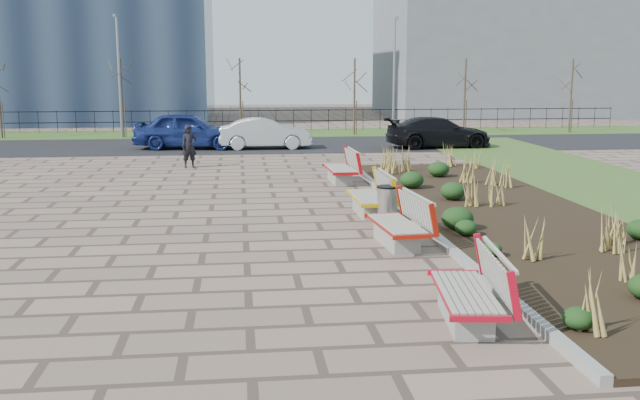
{
  "coord_description": "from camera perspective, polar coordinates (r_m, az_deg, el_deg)",
  "views": [
    {
      "loc": [
        -0.09,
        -11.01,
        3.51
      ],
      "look_at": [
        1.5,
        3.0,
        0.9
      ],
      "focal_mm": 40.0,
      "sensor_mm": 36.0,
      "label": 1
    }
  ],
  "objects": [
    {
      "name": "bench_b",
      "position": [
        14.33,
        6.14,
        -1.71
      ],
      "size": [
        1.07,
        2.17,
        1.0
      ],
      "primitive_type": null,
      "rotation": [
        0.0,
        0.0,
        0.08
      ],
      "color": "#AA1A0B",
      "rests_on": "ground"
    },
    {
      "name": "lamp_west",
      "position": [
        37.49,
        -15.76,
        9.38
      ],
      "size": [
        0.24,
        0.6,
        6.0
      ],
      "primitive_type": null,
      "color": "gray",
      "rests_on": "grass_verge_far"
    },
    {
      "name": "ground",
      "position": [
        11.56,
        -5.76,
        -7.25
      ],
      "size": [
        120.0,
        120.0,
        0.0
      ],
      "primitive_type": "plane",
      "color": "#7C6355",
      "rests_on": "ground"
    },
    {
      "name": "railing_fence",
      "position": [
        40.62,
        -6.37,
        6.37
      ],
      "size": [
        44.0,
        0.1,
        1.2
      ],
      "primitive_type": null,
      "color": "black",
      "rests_on": "grass_verge_far"
    },
    {
      "name": "tree_f",
      "position": [
        41.68,
        19.44,
        7.87
      ],
      "size": [
        1.4,
        1.4,
        4.0
      ],
      "primitive_type": null,
      "color": "#4C3D2D",
      "rests_on": "grass_verge_far"
    },
    {
      "name": "tree_d",
      "position": [
        38.03,
        2.77,
        8.25
      ],
      "size": [
        1.4,
        1.4,
        4.0
      ],
      "primitive_type": null,
      "color": "#4C3D2D",
      "rests_on": "grass_verge_far"
    },
    {
      "name": "car_silver",
      "position": [
        31.64,
        -4.42,
        5.33
      ],
      "size": [
        4.07,
        1.47,
        1.33
      ],
      "primitive_type": "imported",
      "rotation": [
        0.0,
        0.0,
        1.59
      ],
      "color": "#B0B2B8",
      "rests_on": "road"
    },
    {
      "name": "grass_verge_far",
      "position": [
        39.17,
        -6.35,
        5.31
      ],
      "size": [
        80.0,
        5.0,
        0.04
      ],
      "primitive_type": "cube",
      "color": "#33511E",
      "rests_on": "ground"
    },
    {
      "name": "lamp_east",
      "position": [
        37.89,
        5.94,
        9.72
      ],
      "size": [
        0.24,
        0.6,
        6.0
      ],
      "primitive_type": null,
      "color": "gray",
      "rests_on": "grass_verge_far"
    },
    {
      "name": "bench_c",
      "position": [
        17.29,
        3.92,
        0.43
      ],
      "size": [
        0.94,
        2.12,
        1.0
      ],
      "primitive_type": null,
      "rotation": [
        0.0,
        0.0,
        0.02
      ],
      "color": "#DEB30B",
      "rests_on": "ground"
    },
    {
      "name": "tree_c",
      "position": [
        37.54,
        -6.4,
        8.17
      ],
      "size": [
        1.4,
        1.4,
        4.0
      ],
      "primitive_type": null,
      "color": "#4C3D2D",
      "rests_on": "grass_verge_far"
    },
    {
      "name": "litter_bin",
      "position": [
        16.45,
        5.4,
        -0.39
      ],
      "size": [
        0.47,
        0.47,
        0.84
      ],
      "primitive_type": "cylinder",
      "color": "#B2B2B7",
      "rests_on": "ground"
    },
    {
      "name": "bench_d",
      "position": [
        22.2,
        1.59,
        2.69
      ],
      "size": [
        0.98,
        2.13,
        1.0
      ],
      "primitive_type": null,
      "rotation": [
        0.0,
        0.0,
        0.04
      ],
      "color": "red",
      "rests_on": "ground"
    },
    {
      "name": "building_grey",
      "position": [
        56.71,
        14.58,
        11.66
      ],
      "size": [
        18.0,
        12.0,
        10.0
      ],
      "primitive_type": "cube",
      "color": "slate",
      "rests_on": "ground"
    },
    {
      "name": "pedestrian",
      "position": [
        25.93,
        -10.42,
        4.22
      ],
      "size": [
        0.64,
        0.52,
        1.52
      ],
      "primitive_type": "imported",
      "rotation": [
        0.0,
        0.0,
        0.33
      ],
      "color": "black",
      "rests_on": "ground"
    },
    {
      "name": "car_black",
      "position": [
        32.39,
        9.45,
        5.36
      ],
      "size": [
        4.77,
        2.12,
        1.36
      ],
      "primitive_type": "imported",
      "rotation": [
        0.0,
        0.0,
        1.62
      ],
      "color": "black",
      "rests_on": "road"
    },
    {
      "name": "tree_e",
      "position": [
        39.44,
        11.49,
        8.14
      ],
      "size": [
        1.4,
        1.4,
        4.0
      ],
      "primitive_type": null,
      "color": "#4C3D2D",
      "rests_on": "grass_verge_far"
    },
    {
      "name": "planting_curb",
      "position": [
        16.86,
        7.43,
        -1.36
      ],
      "size": [
        0.16,
        18.0,
        0.15
      ],
      "primitive_type": "cube",
      "color": "gray",
      "rests_on": "ground"
    },
    {
      "name": "road",
      "position": [
        33.2,
        -6.3,
        4.37
      ],
      "size": [
        80.0,
        7.0,
        0.02
      ],
      "primitive_type": "cube",
      "color": "black",
      "rests_on": "ground"
    },
    {
      "name": "planting_bed",
      "position": [
        17.57,
        14.82,
        -1.23
      ],
      "size": [
        4.5,
        18.0,
        0.1
      ],
      "primitive_type": "cube",
      "color": "black",
      "rests_on": "ground"
    },
    {
      "name": "bench_a",
      "position": [
        10.19,
        11.57,
        -6.91
      ],
      "size": [
        1.16,
        2.2,
        1.0
      ],
      "primitive_type": null,
      "rotation": [
        0.0,
        0.0,
        -0.13
      ],
      "color": "red",
      "rests_on": "ground"
    },
    {
      "name": "car_blue",
      "position": [
        32.07,
        -10.48,
        5.5
      ],
      "size": [
        4.89,
        2.37,
        1.61
      ],
      "primitive_type": "imported",
      "rotation": [
        0.0,
        0.0,
        1.47
      ],
      "color": "navy",
      "rests_on": "road"
    },
    {
      "name": "tree_b",
      "position": [
        38.01,
        -15.57,
        7.89
      ],
      "size": [
        1.4,
        1.4,
        4.0
      ],
      "primitive_type": null,
      "color": "#4C3D2D",
      "rests_on": "grass_verge_far"
    }
  ]
}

